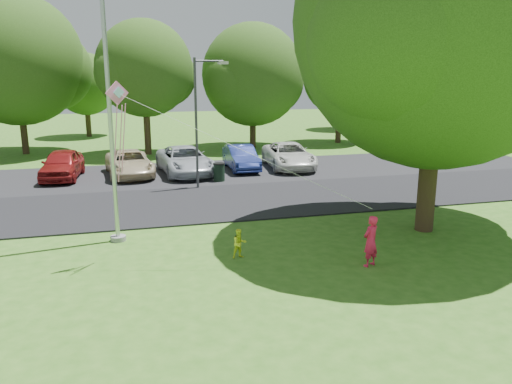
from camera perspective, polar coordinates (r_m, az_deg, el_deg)
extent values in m
plane|color=#32651A|center=(12.76, 0.71, -11.36)|extent=(120.00, 120.00, 0.00)
cube|color=black|center=(21.07, -5.88, -1.23)|extent=(60.00, 6.00, 0.06)
cube|color=black|center=(27.35, -8.05, 2.12)|extent=(42.00, 7.00, 0.06)
cylinder|color=#B7BABF|center=(16.15, -16.58, 11.67)|extent=(0.14, 0.14, 10.00)
cylinder|color=gray|center=(16.99, -15.47, -5.12)|extent=(0.50, 0.50, 0.16)
cylinder|color=#3F3F44|center=(23.30, -6.84, 7.61)|extent=(0.12, 0.12, 6.02)
cylinder|color=#3F3F44|center=(23.45, -5.40, 14.68)|extent=(1.38, 0.42, 0.08)
cube|color=silver|center=(23.74, -3.79, 14.53)|extent=(0.49, 0.32, 0.14)
cylinder|color=black|center=(25.05, -4.25, 2.16)|extent=(0.57, 0.57, 0.91)
cylinder|color=black|center=(24.96, -4.27, 3.25)|extent=(0.61, 0.61, 0.05)
cylinder|color=#332316|center=(18.01, 19.03, 1.42)|extent=(0.62, 0.62, 3.64)
sphere|color=#203F11|center=(17.73, 20.35, 17.82)|extent=(9.43, 9.43, 9.43)
sphere|color=#203F11|center=(19.69, 23.80, 14.94)|extent=(6.13, 6.13, 6.13)
sphere|color=#203F11|center=(15.69, 16.86, 17.00)|extent=(5.66, 5.66, 5.66)
sphere|color=#203F11|center=(15.62, 15.10, 16.29)|extent=(4.90, 4.90, 4.90)
cylinder|color=#332316|center=(37.14, -25.01, 6.43)|extent=(0.44, 0.44, 3.19)
sphere|color=#203F11|center=(36.96, -25.73, 13.46)|extent=(8.50, 8.50, 8.50)
sphere|color=#203F11|center=(37.51, -22.46, 12.77)|extent=(5.53, 5.53, 5.53)
cylinder|color=#332316|center=(34.28, -12.32, 7.08)|extent=(0.44, 0.44, 3.43)
sphere|color=#203F11|center=(34.09, -12.66, 13.62)|extent=(6.27, 6.27, 6.27)
sphere|color=#203F11|center=(34.80, -10.29, 12.94)|extent=(4.07, 4.07, 4.07)
sphere|color=#203F11|center=(33.27, -14.78, 12.97)|extent=(3.76, 3.76, 3.76)
cylinder|color=#332316|center=(36.70, -0.37, 7.19)|extent=(0.44, 0.44, 2.66)
sphere|color=#203F11|center=(36.48, -0.38, 13.25)|extent=(7.27, 7.27, 7.27)
sphere|color=#203F11|center=(37.62, 1.81, 12.42)|extent=(4.72, 4.72, 4.72)
sphere|color=#203F11|center=(35.26, -2.34, 12.64)|extent=(4.36, 4.36, 4.36)
cylinder|color=#332316|center=(39.71, 9.41, 7.75)|extent=(0.44, 0.44, 3.02)
sphere|color=#203F11|center=(39.53, 9.61, 12.79)|extent=(5.67, 5.67, 5.67)
sphere|color=#203F11|center=(40.59, 10.93, 12.15)|extent=(3.68, 3.68, 3.68)
sphere|color=#203F11|center=(38.43, 8.46, 12.40)|extent=(3.40, 3.40, 3.40)
cylinder|color=#332316|center=(41.90, 22.09, 7.52)|extent=(0.44, 0.44, 3.42)
sphere|color=#203F11|center=(41.76, 22.68, 14.05)|extent=(8.77, 8.77, 8.77)
sphere|color=#203F11|center=(43.64, 24.01, 12.99)|extent=(5.70, 5.70, 5.70)
sphere|color=#203F11|center=(39.82, 21.53, 13.59)|extent=(5.26, 5.26, 5.26)
cylinder|color=#332316|center=(61.94, 27.06, 8.29)|extent=(0.44, 0.44, 2.60)
sphere|color=#203F11|center=(60.65, 27.02, 10.93)|extent=(3.12, 3.12, 3.12)
cylinder|color=#332316|center=(45.42, -18.63, 7.67)|extent=(0.44, 0.44, 2.60)
sphere|color=#203F11|center=(45.25, -18.93, 11.60)|extent=(5.20, 5.20, 5.20)
sphere|color=#203F11|center=(45.72, -17.37, 11.23)|extent=(3.38, 3.38, 3.38)
sphere|color=#203F11|center=(44.68, -20.31, 11.14)|extent=(3.12, 3.12, 3.12)
cylinder|color=#332316|center=(49.56, 10.51, 8.57)|extent=(0.44, 0.44, 2.60)
sphere|color=#203F11|center=(49.40, 10.67, 12.18)|extent=(5.20, 5.20, 5.20)
sphere|color=#203F11|center=(50.38, 11.62, 11.72)|extent=(3.38, 3.38, 3.38)
sphere|color=#203F11|center=(48.38, 9.86, 11.88)|extent=(3.12, 3.12, 3.12)
imported|color=maroon|center=(27.37, -21.27, 2.98)|extent=(2.13, 4.48, 1.48)
imported|color=#C6B793|center=(27.06, -14.27, 3.21)|extent=(2.65, 4.97, 1.33)
imported|color=#B2B7BF|center=(26.99, -8.14, 3.60)|extent=(2.89, 5.43, 1.45)
imported|color=navy|center=(27.92, -1.73, 3.96)|extent=(1.49, 4.12, 1.35)
imported|color=silver|center=(28.51, 3.76, 4.20)|extent=(2.76, 5.27, 1.42)
imported|color=#F6204F|center=(14.46, 12.97, -5.49)|extent=(0.64, 0.55, 1.48)
imported|color=#F0FF28|center=(14.81, -1.90, -5.90)|extent=(0.48, 0.40, 0.89)
cube|color=pink|center=(14.19, -15.61, 10.84)|extent=(0.62, 0.29, 0.65)
cube|color=#8CC6E5|center=(14.16, -15.41, 10.93)|extent=(0.30, 0.15, 0.31)
cylinder|color=white|center=(13.66, -1.09, 4.61)|extent=(6.66, 2.15, 3.15)
cylinder|color=pink|center=(14.28, -15.73, 6.31)|extent=(0.21, 0.27, 1.73)
cylinder|color=pink|center=(14.34, -14.89, 5.84)|extent=(0.24, 0.45, 1.98)
cylinder|color=pink|center=(14.23, -15.25, 5.20)|extent=(0.26, 0.66, 2.21)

